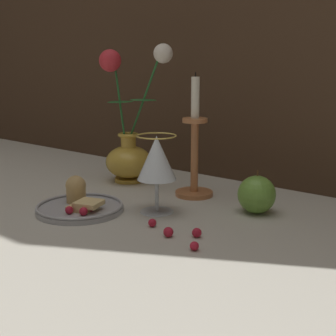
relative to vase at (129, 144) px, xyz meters
The scene contains 10 objects.
ground_plane 0.24m from the vase, 45.66° to the right, with size 2.40×2.40×0.00m, color #B7B2A3.
vase is the anchor object (origin of this frame).
plate_with_pastries 0.28m from the vase, 70.45° to the right, with size 0.18×0.18×0.07m.
wine_glass 0.27m from the vase, 34.55° to the right, with size 0.08×0.08×0.16m.
candlestick 0.21m from the vase, ahead, with size 0.09×0.09×0.29m.
apple_beside_vase 0.39m from the vase, ahead, with size 0.08×0.08×0.09m.
berry_near_plate 0.42m from the vase, 37.20° to the right, with size 0.02×0.02×0.02m, color #AD192D.
berry_front_center 0.44m from the vase, 30.67° to the right, with size 0.02×0.02×0.02m, color #AD192D.
berry_by_glass_stem 0.49m from the vase, 34.03° to the right, with size 0.02×0.02×0.02m, color #AD192D.
berry_under_candlestick 0.37m from the vase, 39.89° to the right, with size 0.02×0.02×0.02m, color #AD192D.
Camera 1 is at (0.67, -0.72, 0.31)m, focal length 50.00 mm.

